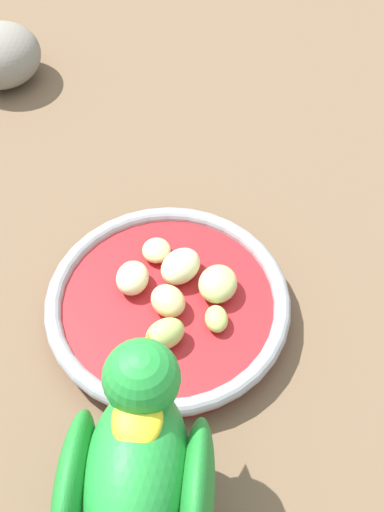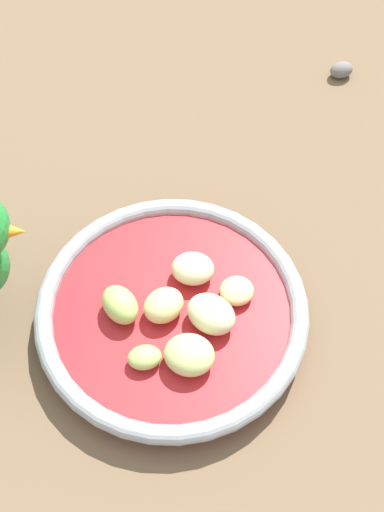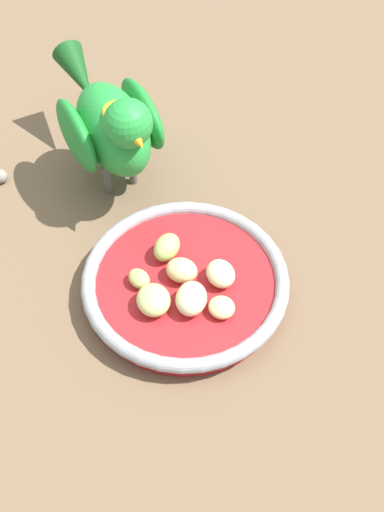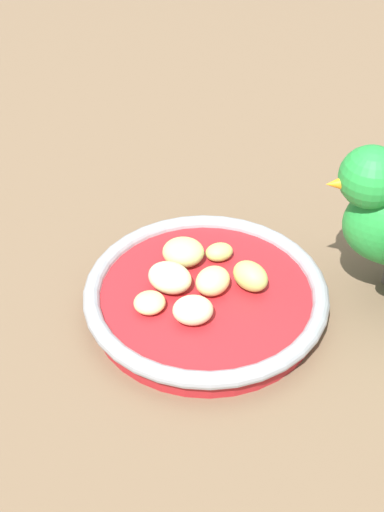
# 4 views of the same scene
# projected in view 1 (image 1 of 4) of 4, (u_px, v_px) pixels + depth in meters

# --- Properties ---
(ground_plane) EXTENTS (4.00, 4.00, 0.00)m
(ground_plane) POSITION_uv_depth(u_px,v_px,m) (198.00, 299.00, 0.63)
(ground_plane) COLOR brown
(feeding_bowl) EXTENTS (0.21, 0.21, 0.03)m
(feeding_bowl) POSITION_uv_depth(u_px,v_px,m) (168.00, 306.00, 0.61)
(feeding_bowl) COLOR #AD1E23
(feeding_bowl) RESTS_ON ground_plane
(apple_piece_0) EXTENTS (0.05, 0.05, 0.02)m
(apple_piece_0) POSITION_uv_depth(u_px,v_px,m) (181.00, 266.00, 0.61)
(apple_piece_0) COLOR beige
(apple_piece_0) RESTS_ON feeding_bowl
(apple_piece_1) EXTENTS (0.04, 0.04, 0.02)m
(apple_piece_1) POSITION_uv_depth(u_px,v_px,m) (168.00, 301.00, 0.59)
(apple_piece_1) COLOR #E5C67F
(apple_piece_1) RESTS_ON feeding_bowl
(apple_piece_2) EXTENTS (0.04, 0.03, 0.02)m
(apple_piece_2) POSITION_uv_depth(u_px,v_px,m) (165.00, 334.00, 0.57)
(apple_piece_2) COLOR #B2CC66
(apple_piece_2) RESTS_ON feeding_bowl
(apple_piece_3) EXTENTS (0.02, 0.03, 0.02)m
(apple_piece_3) POSITION_uv_depth(u_px,v_px,m) (216.00, 319.00, 0.59)
(apple_piece_3) COLOR #B2CC66
(apple_piece_3) RESTS_ON feeding_bowl
(apple_piece_4) EXTENTS (0.05, 0.05, 0.02)m
(apple_piece_4) POSITION_uv_depth(u_px,v_px,m) (218.00, 284.00, 0.60)
(apple_piece_4) COLOR #C6D17A
(apple_piece_4) RESTS_ON feeding_bowl
(apple_piece_5) EXTENTS (0.04, 0.04, 0.02)m
(apple_piece_5) POSITION_uv_depth(u_px,v_px,m) (132.00, 278.00, 0.61)
(apple_piece_5) COLOR beige
(apple_piece_5) RESTS_ON feeding_bowl
(apple_piece_6) EXTENTS (0.03, 0.03, 0.01)m
(apple_piece_6) POSITION_uv_depth(u_px,v_px,m) (157.00, 250.00, 0.63)
(apple_piece_6) COLOR #E5C67F
(apple_piece_6) RESTS_ON feeding_bowl
(parrot) EXTENTS (0.12, 0.22, 0.15)m
(parrot) POSITION_uv_depth(u_px,v_px,m) (136.00, 481.00, 0.45)
(parrot) COLOR #59544C
(parrot) RESTS_ON ground_plane
(rock_large) EXTENTS (0.11, 0.11, 0.07)m
(rock_large) POSITION_uv_depth(u_px,v_px,m) (0.00, 55.00, 0.79)
(rock_large) COLOR gray
(rock_large) RESTS_ON ground_plane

